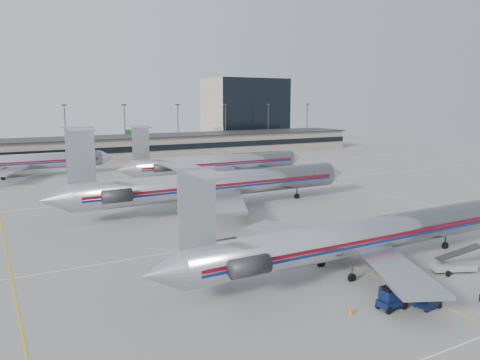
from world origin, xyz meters
TOP-DOWN VIEW (x-y plane):
  - ground at (0.00, 0.00)m, footprint 260.00×260.00m
  - apron_markings at (0.00, 10.00)m, footprint 160.00×0.15m
  - terminal at (0.00, 97.97)m, footprint 162.00×17.00m
  - light_mast_row at (0.00, 112.00)m, footprint 163.60×0.40m
  - distant_building at (62.00, 128.00)m, footprint 30.00×20.00m
  - jet_foreground at (-0.89, -3.57)m, footprint 43.29×25.49m
  - jet_second_row at (-1.48, 26.71)m, footprint 50.11×29.50m
  - jet_third_row at (11.28, 51.42)m, footprint 43.07×26.49m
  - jet_back_row at (-26.12, 73.69)m, footprint 41.98×25.82m
  - tug_left at (-4.21, -11.75)m, footprint 2.39×1.27m
  - cart_inner at (-1.36, -12.93)m, footprint 2.16×1.58m
  - belt_loader at (7.50, -8.73)m, footprint 5.00×3.03m
  - cone_left at (-7.49, -10.87)m, footprint 0.45×0.45m

SIDE VIEW (x-z plane):
  - ground at x=0.00m, z-range 0.00..0.00m
  - apron_markings at x=0.00m, z-range 0.00..0.02m
  - cone_left at x=-7.49m, z-range 0.00..0.59m
  - cart_inner at x=-1.36m, z-range 0.04..1.19m
  - belt_loader at x=7.50m, z-range -0.60..1.98m
  - tug_left at x=-4.21m, z-range -0.09..1.84m
  - terminal at x=0.00m, z-range 0.03..6.28m
  - jet_foreground at x=-0.89m, z-range -2.38..8.95m
  - jet_back_row at x=-26.12m, z-range -2.41..9.07m
  - jet_third_row at x=11.28m, z-range -2.47..9.31m
  - jet_second_row at x=-1.48m, z-range -2.75..10.36m
  - light_mast_row at x=0.00m, z-range 0.94..16.22m
  - distant_building at x=62.00m, z-range 0.00..25.00m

